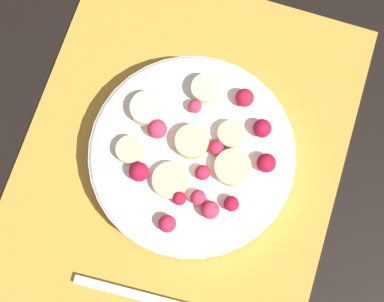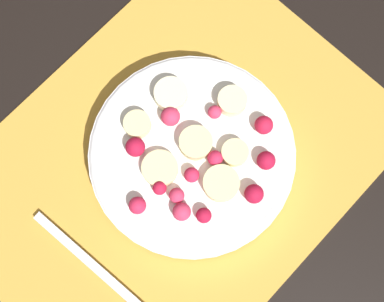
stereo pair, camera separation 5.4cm
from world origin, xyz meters
The scene contains 3 objects.
ground_plane centered at (0.00, 0.00, 0.00)m, with size 3.00×3.00×0.00m, color black.
placemat centered at (0.00, 0.00, 0.00)m, with size 0.45×0.34×0.01m.
fruit_bowl centered at (-0.02, 0.01, 0.02)m, with size 0.21×0.21×0.05m.
Camera 1 is at (0.10, 0.05, 0.57)m, focal length 50.00 mm.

